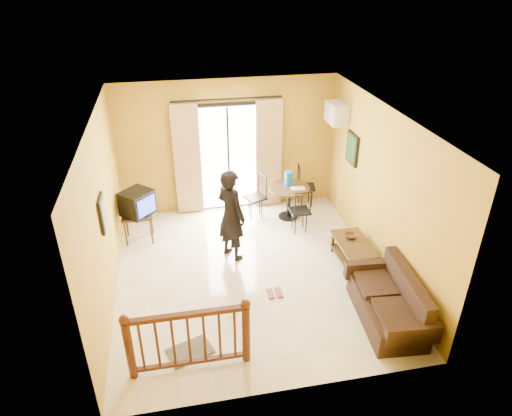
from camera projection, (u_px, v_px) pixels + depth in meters
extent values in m
plane|color=beige|center=(250.00, 273.00, 7.94)|extent=(5.00, 5.00, 0.00)
plane|color=white|center=(249.00, 117.00, 6.60)|extent=(5.00, 5.00, 0.00)
plane|color=#B78C23|center=(228.00, 147.00, 9.42)|extent=(4.50, 0.00, 4.50)
plane|color=#B78C23|center=(290.00, 305.00, 5.12)|extent=(4.50, 0.00, 4.50)
plane|color=#B78C23|center=(103.00, 216.00, 6.89)|extent=(0.00, 5.00, 5.00)
plane|color=#B78C23|center=(381.00, 190.00, 7.65)|extent=(0.00, 5.00, 5.00)
cube|color=black|center=(228.00, 158.00, 9.53)|extent=(1.34, 0.03, 2.34)
cube|color=white|center=(228.00, 159.00, 9.50)|extent=(1.20, 0.04, 2.20)
cube|color=black|center=(229.00, 159.00, 9.48)|extent=(0.04, 0.02, 2.20)
cube|color=beige|center=(187.00, 160.00, 9.29)|extent=(0.55, 0.08, 2.35)
cube|color=beige|center=(269.00, 154.00, 9.57)|extent=(0.55, 0.08, 2.35)
cylinder|color=black|center=(227.00, 99.00, 8.84)|extent=(2.20, 0.04, 0.04)
cube|color=black|center=(137.00, 215.00, 8.63)|extent=(0.57, 0.47, 0.04)
cylinder|color=black|center=(126.00, 234.00, 8.56)|extent=(0.04, 0.04, 0.55)
cylinder|color=black|center=(151.00, 231.00, 8.64)|extent=(0.04, 0.04, 0.55)
cylinder|color=black|center=(127.00, 224.00, 8.89)|extent=(0.04, 0.04, 0.55)
cylinder|color=black|center=(152.00, 221.00, 8.97)|extent=(0.04, 0.04, 0.55)
cube|color=black|center=(137.00, 203.00, 8.51)|extent=(0.71, 0.71, 0.47)
cube|color=#2A42FD|center=(147.00, 206.00, 8.40)|extent=(0.30, 0.32, 0.34)
cube|color=black|center=(102.00, 213.00, 6.65)|extent=(0.04, 0.42, 0.52)
cube|color=#524B46|center=(104.00, 213.00, 6.65)|extent=(0.01, 0.34, 0.44)
cylinder|color=black|center=(289.00, 188.00, 9.34)|extent=(0.84, 0.84, 0.04)
cylinder|color=black|center=(289.00, 203.00, 9.51)|extent=(0.08, 0.08, 0.68)
cylinder|color=black|center=(288.00, 216.00, 9.67)|extent=(0.41, 0.41, 0.03)
cylinder|color=blue|center=(289.00, 179.00, 9.32)|extent=(0.17, 0.17, 0.31)
cube|color=beige|center=(298.00, 188.00, 9.27)|extent=(0.30, 0.21, 0.02)
cube|color=white|center=(336.00, 113.00, 8.94)|extent=(0.30, 0.60, 0.40)
cube|color=gray|center=(329.00, 114.00, 8.92)|extent=(0.02, 0.56, 0.36)
cube|color=black|center=(352.00, 149.00, 8.64)|extent=(0.04, 0.50, 0.60)
cube|color=black|center=(351.00, 149.00, 8.64)|extent=(0.01, 0.42, 0.52)
cube|color=black|center=(354.00, 244.00, 8.00)|extent=(0.55, 0.99, 0.04)
cube|color=black|center=(352.00, 257.00, 8.14)|extent=(0.51, 0.95, 0.03)
cube|color=black|center=(350.00, 269.00, 7.69)|extent=(0.05, 0.05, 0.42)
cube|color=black|center=(375.00, 267.00, 7.76)|extent=(0.05, 0.05, 0.42)
cube|color=black|center=(333.00, 242.00, 8.44)|extent=(0.05, 0.05, 0.42)
cube|color=black|center=(355.00, 239.00, 8.52)|extent=(0.05, 0.05, 0.42)
imported|color=#542D1D|center=(351.00, 236.00, 8.12)|extent=(0.23, 0.23, 0.06)
cube|color=black|center=(386.00, 309.00, 6.84)|extent=(0.88, 1.58, 0.38)
cube|color=black|center=(407.00, 289.00, 6.73)|extent=(0.30, 1.53, 0.52)
cube|color=black|center=(412.00, 334.00, 6.10)|extent=(0.77, 0.21, 0.29)
cube|color=black|center=(368.00, 269.00, 7.38)|extent=(0.77, 0.21, 0.29)
cube|color=black|center=(395.00, 313.00, 6.44)|extent=(0.57, 0.66, 0.10)
cube|color=black|center=(376.00, 284.00, 7.02)|extent=(0.57, 0.66, 0.10)
imported|color=black|center=(231.00, 215.00, 8.00)|extent=(0.69, 0.75, 1.72)
cylinder|color=#471E0F|center=(129.00, 350.00, 5.77)|extent=(0.11, 0.11, 0.92)
cylinder|color=#471E0F|center=(246.00, 334.00, 6.02)|extent=(0.11, 0.11, 0.92)
sphere|color=#471E0F|center=(124.00, 320.00, 5.52)|extent=(0.13, 0.13, 0.13)
sphere|color=#471E0F|center=(246.00, 304.00, 5.77)|extent=(0.13, 0.13, 0.13)
cube|color=#471E0F|center=(186.00, 315.00, 5.67)|extent=(1.55, 0.08, 0.06)
cube|color=#471E0F|center=(191.00, 362.00, 6.07)|extent=(1.55, 0.06, 0.05)
cube|color=#504B40|center=(190.00, 351.00, 6.35)|extent=(0.70, 0.58, 0.02)
cube|color=#542D1D|center=(270.00, 294.00, 7.43)|extent=(0.10, 0.25, 0.03)
cube|color=#542D1D|center=(279.00, 293.00, 7.45)|extent=(0.10, 0.25, 0.03)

